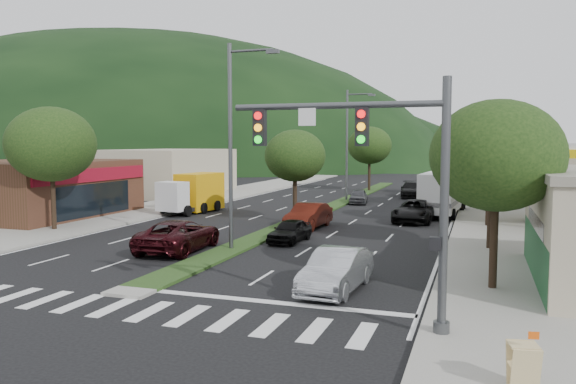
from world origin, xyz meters
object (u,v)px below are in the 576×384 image
at_px(tree_r_e, 487,147).
at_px(a_frame_sign, 523,362).
at_px(sedan_silver, 336,270).
at_px(car_queue_c, 308,216).
at_px(tree_med_near, 295,156).
at_px(streetlight_mid, 349,139).
at_px(motorhome, 443,192).
at_px(tree_med_far, 370,145).
at_px(tree_r_b, 492,148).
at_px(tree_r_d, 488,144).
at_px(traffic_signal, 385,166).
at_px(tree_r_a, 497,156).
at_px(streetlight_near, 234,136).
at_px(car_queue_f, 412,190).
at_px(car_queue_e, 358,196).
at_px(tree_r_c, 490,151).
at_px(car_queue_a, 290,231).
at_px(car_queue_d, 415,211).
at_px(car_queue_b, 440,206).
at_px(box_truck, 194,194).
at_px(suv_maroon, 179,235).
at_px(tree_l_a, 51,144).

xyz_separation_m(tree_r_e, a_frame_sign, (0.44, -44.60, -4.16)).
xyz_separation_m(sedan_silver, car_queue_c, (-5.23, 13.81, 0.03)).
distance_m(tree_med_near, streetlight_mid, 15.05).
bearing_deg(motorhome, tree_med_far, 120.65).
xyz_separation_m(tree_r_b, tree_r_d, (0.00, 18.00, 0.14)).
xyz_separation_m(traffic_signal, tree_r_a, (2.97, 5.54, 0.17)).
height_order(streetlight_mid, motorhome, streetlight_mid).
xyz_separation_m(streetlight_near, streetlight_mid, (0.00, 25.00, 0.00)).
xyz_separation_m(car_queue_f, motorhome, (3.65, -12.55, 0.92)).
height_order(tree_r_d, car_queue_e, tree_r_d).
relative_size(tree_r_d, streetlight_near, 0.72).
relative_size(tree_r_c, sedan_silver, 1.43).
bearing_deg(car_queue_f, car_queue_a, -103.67).
height_order(tree_r_d, tree_med_far, tree_r_d).
bearing_deg(tree_r_c, car_queue_e, 133.36).
bearing_deg(tree_r_d, car_queue_a, -117.94).
relative_size(tree_r_c, car_queue_d, 1.22).
bearing_deg(car_queue_b, tree_r_d, 49.80).
height_order(tree_med_near, car_queue_c, tree_med_near).
bearing_deg(tree_r_b, car_queue_f, 104.39).
relative_size(tree_r_c, tree_med_near, 1.08).
bearing_deg(tree_med_far, box_truck, -111.26).
xyz_separation_m(car_queue_e, box_truck, (-10.50, -10.25, 0.76)).
xyz_separation_m(traffic_signal, car_queue_b, (-0.30, 27.66, -4.04)).
bearing_deg(suv_maroon, sedan_silver, 148.75).
xyz_separation_m(suv_maroon, car_queue_a, (4.35, 4.04, -0.16)).
distance_m(tree_l_a, car_queue_a, 15.23).
height_order(car_queue_d, a_frame_sign, car_queue_d).
bearing_deg(car_queue_a, tree_r_a, -31.02).
height_order(tree_r_e, streetlight_mid, streetlight_mid).
bearing_deg(motorhome, tree_l_a, -139.06).
distance_m(suv_maroon, car_queue_a, 5.94).
relative_size(tree_r_a, tree_r_d, 0.93).
distance_m(tree_r_d, a_frame_sign, 34.88).
xyz_separation_m(tree_r_d, motorhome, (-3.09, -4.29, -3.51)).
distance_m(tree_r_b, box_truck, 23.09).
height_order(tree_r_e, motorhome, tree_r_e).
relative_size(tree_r_e, streetlight_mid, 0.67).
xyz_separation_m(suv_maroon, car_queue_d, (9.82, 14.04, -0.03)).
xyz_separation_m(traffic_signal, tree_med_near, (-9.03, 19.54, -0.22)).
relative_size(sedan_silver, car_queue_a, 1.26).
bearing_deg(tree_med_near, tree_med_far, 90.00).
height_order(tree_l_a, car_queue_f, tree_l_a).
height_order(car_queue_a, car_queue_b, car_queue_a).
relative_size(tree_r_a, tree_l_a, 0.92).
xyz_separation_m(car_queue_a, car_queue_d, (5.46, 10.00, 0.13)).
relative_size(traffic_signal, streetlight_near, 0.70).
bearing_deg(tree_r_b, car_queue_c, 158.58).
distance_m(tree_r_b, tree_med_near, 13.43).
relative_size(streetlight_mid, box_truck, 1.61).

